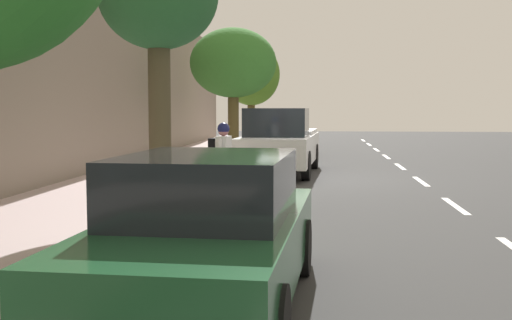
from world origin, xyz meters
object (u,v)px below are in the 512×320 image
(street_tree_near_cyclist, at_px, (251,75))
(street_tree_mid_block, at_px, (233,64))
(fire_hydrant, at_px, (246,145))
(parked_sedan_tan_nearest, at_px, (289,138))
(street_tree_far_end, at_px, (158,0))
(bicycle_at_curb, at_px, (230,186))
(cyclist_with_backpack, at_px, (222,154))
(parked_pickup_white_second, at_px, (280,144))
(parked_sedan_green_mid, at_px, (207,233))

(street_tree_near_cyclist, distance_m, street_tree_mid_block, 6.36)
(fire_hydrant, bearing_deg, parked_sedan_tan_nearest, -124.12)
(parked_sedan_tan_nearest, relative_size, street_tree_far_end, 0.87)
(parked_sedan_tan_nearest, bearing_deg, street_tree_far_end, 81.64)
(bicycle_at_curb, xyz_separation_m, street_tree_mid_block, (1.34, -10.64, 3.18))
(cyclist_with_backpack, relative_size, street_tree_mid_block, 0.35)
(parked_sedan_tan_nearest, height_order, bicycle_at_curb, parked_sedan_tan_nearest)
(parked_pickup_white_second, distance_m, fire_hydrant, 4.87)
(fire_hydrant, bearing_deg, bicycle_at_curb, 94.75)
(parked_sedan_green_mid, distance_m, cyclist_with_backpack, 6.94)
(street_tree_far_end, bearing_deg, street_tree_mid_block, -90.00)
(parked_pickup_white_second, height_order, fire_hydrant, parked_pickup_white_second)
(street_tree_near_cyclist, xyz_separation_m, street_tree_far_end, (0.00, 17.30, 0.54))
(street_tree_mid_block, relative_size, fire_hydrant, 5.64)
(parked_pickup_white_second, relative_size, parked_sedan_green_mid, 1.21)
(parked_pickup_white_second, relative_size, bicycle_at_curb, 3.04)
(parked_sedan_tan_nearest, height_order, street_tree_far_end, street_tree_far_end)
(cyclist_with_backpack, bearing_deg, street_tree_far_end, 33.80)
(parked_pickup_white_second, bearing_deg, fire_hydrant, -71.56)
(parked_pickup_white_second, distance_m, bicycle_at_curb, 6.21)
(cyclist_with_backpack, distance_m, street_tree_near_cyclist, 16.77)
(parked_sedan_tan_nearest, bearing_deg, street_tree_mid_block, 50.20)
(cyclist_with_backpack, bearing_deg, fire_hydrant, -86.29)
(street_tree_mid_block, bearing_deg, street_tree_far_end, 90.00)
(parked_sedan_green_mid, bearing_deg, street_tree_mid_block, -83.28)
(street_tree_far_end, bearing_deg, bicycle_at_curb, -167.72)
(parked_sedan_tan_nearest, relative_size, street_tree_mid_block, 0.93)
(parked_sedan_green_mid, xyz_separation_m, street_tree_mid_block, (2.01, -17.06, 2.81))
(bicycle_at_curb, relative_size, street_tree_near_cyclist, 0.37)
(street_tree_near_cyclist, height_order, fire_hydrant, street_tree_near_cyclist)
(parked_sedan_tan_nearest, xyz_separation_m, cyclist_with_backpack, (0.83, 12.53, 0.26))
(bicycle_at_curb, relative_size, street_tree_mid_block, 0.38)
(bicycle_at_curb, bearing_deg, street_tree_far_end, 12.28)
(parked_sedan_tan_nearest, distance_m, street_tree_far_end, 13.82)
(cyclist_with_backpack, bearing_deg, street_tree_near_cyclist, -86.14)
(parked_sedan_tan_nearest, xyz_separation_m, fire_hydrant, (1.50, 2.22, -0.19))
(parked_sedan_green_mid, relative_size, cyclist_with_backpack, 2.70)
(cyclist_with_backpack, xyz_separation_m, street_tree_near_cyclist, (1.12, -16.55, 2.48))
(bicycle_at_curb, distance_m, street_tree_mid_block, 11.19)
(street_tree_mid_block, xyz_separation_m, fire_hydrant, (-0.45, -0.13, -3.01))
(parked_sedan_green_mid, bearing_deg, cyclist_with_backpack, -82.60)
(parked_sedan_green_mid, xyz_separation_m, street_tree_far_end, (2.01, -6.13, 3.28))
(parked_sedan_green_mid, xyz_separation_m, street_tree_near_cyclist, (2.01, -23.43, 2.74))
(cyclist_with_backpack, xyz_separation_m, street_tree_far_end, (1.12, 0.75, 3.02))
(street_tree_far_end, distance_m, fire_hydrant, 11.60)
(fire_hydrant, bearing_deg, parked_pickup_white_second, 108.44)
(parked_sedan_green_mid, relative_size, street_tree_far_end, 0.88)
(cyclist_with_backpack, bearing_deg, parked_sedan_green_mid, 97.40)
(street_tree_near_cyclist, bearing_deg, bicycle_at_curb, 94.52)
(parked_sedan_green_mid, distance_m, street_tree_far_end, 7.23)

